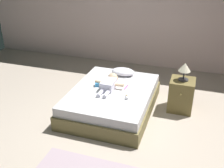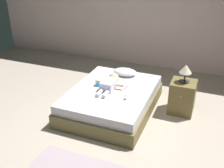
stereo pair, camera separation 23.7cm
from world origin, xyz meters
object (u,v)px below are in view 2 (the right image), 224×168
(baby_bottle, at_px, (126,97))
(toy_block, at_px, (98,84))
(bed, at_px, (112,100))
(lamp, at_px, (186,70))
(baby, at_px, (110,83))
(nightstand, at_px, (182,97))
(toothbrush, at_px, (127,87))
(pillow, at_px, (125,72))

(baby_bottle, bearing_deg, toy_block, 157.66)
(bed, relative_size, lamp, 5.88)
(bed, height_order, baby_bottle, baby_bottle)
(baby, bearing_deg, nightstand, 14.98)
(bed, relative_size, baby, 2.64)
(toothbrush, relative_size, toy_block, 1.99)
(baby_bottle, bearing_deg, bed, 146.28)
(nightstand, bearing_deg, lamp, 90.00)
(toothbrush, height_order, toy_block, toy_block)
(pillow, height_order, toy_block, pillow)
(pillow, xyz_separation_m, baby, (-0.07, -0.57, 0.01))
(bed, relative_size, pillow, 4.09)
(baby, relative_size, nightstand, 1.21)
(toothbrush, bearing_deg, toy_block, -166.27)
(bed, relative_size, toothbrush, 10.66)
(nightstand, bearing_deg, baby, -165.02)
(pillow, bearing_deg, toothbrush, -67.53)
(baby, distance_m, toy_block, 0.22)
(nightstand, relative_size, lamp, 1.84)
(baby, height_order, toothbrush, baby)
(lamp, distance_m, toy_block, 1.45)
(pillow, distance_m, toy_block, 0.66)
(pillow, relative_size, lamp, 1.44)
(pillow, distance_m, nightstand, 1.13)
(nightstand, relative_size, baby_bottle, 4.38)
(bed, distance_m, toy_block, 0.36)
(nightstand, bearing_deg, pillow, 166.83)
(toothbrush, xyz_separation_m, baby_bottle, (0.11, -0.36, 0.02))
(baby, height_order, baby_bottle, baby)
(toy_block, bearing_deg, baby_bottle, -22.34)
(nightstand, distance_m, lamp, 0.48)
(bed, bearing_deg, toothbrush, 36.83)
(nightstand, height_order, baby_bottle, nightstand)
(baby, bearing_deg, baby_bottle, -36.04)
(toothbrush, relative_size, baby_bottle, 1.32)
(baby, bearing_deg, pillow, 83.15)
(nightstand, distance_m, baby_bottle, 0.99)
(toothbrush, relative_size, lamp, 0.55)
(nightstand, xyz_separation_m, baby_bottle, (-0.78, -0.58, 0.13))
(bed, height_order, toy_block, toy_block)
(pillow, xyz_separation_m, baby_bottle, (0.31, -0.84, -0.04))
(pillow, relative_size, toothbrush, 2.61)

